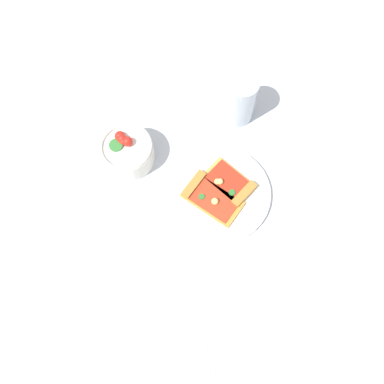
# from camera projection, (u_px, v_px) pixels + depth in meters

# --- Properties ---
(ground_plane) EXTENTS (2.40, 2.40, 0.00)m
(ground_plane) POSITION_uv_depth(u_px,v_px,m) (214.00, 206.00, 0.99)
(ground_plane) COLOR silver
(ground_plane) RESTS_ON ground
(plate) EXTENTS (0.24, 0.24, 0.01)m
(plate) POSITION_uv_depth(u_px,v_px,m) (219.00, 193.00, 0.99)
(plate) COLOR white
(plate) RESTS_ON ground_plane
(pizza_slice_near) EXTENTS (0.12, 0.15, 0.02)m
(pizza_slice_near) POSITION_uv_depth(u_px,v_px,m) (210.00, 196.00, 0.97)
(pizza_slice_near) COLOR gold
(pizza_slice_near) RESTS_ON plate
(pizza_slice_far) EXTENTS (0.10, 0.13, 0.02)m
(pizza_slice_far) POSITION_uv_depth(u_px,v_px,m) (231.00, 184.00, 0.98)
(pizza_slice_far) COLOR gold
(pizza_slice_far) RESTS_ON plate
(salad_bowl) EXTENTS (0.13, 0.13, 0.08)m
(salad_bowl) POSITION_uv_depth(u_px,v_px,m) (127.00, 151.00, 1.00)
(salad_bowl) COLOR white
(salad_bowl) RESTS_ON ground_plane
(soda_glass) EXTENTS (0.08, 0.08, 0.13)m
(soda_glass) POSITION_uv_depth(u_px,v_px,m) (240.00, 101.00, 1.02)
(soda_glass) COLOR silver
(soda_glass) RESTS_ON ground_plane
(paper_napkin) EXTENTS (0.15, 0.18, 0.00)m
(paper_napkin) POSITION_uv_depth(u_px,v_px,m) (180.00, 345.00, 0.87)
(paper_napkin) COLOR white
(paper_napkin) RESTS_ON ground_plane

